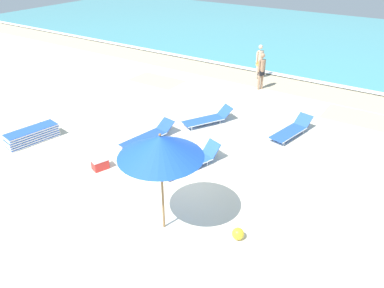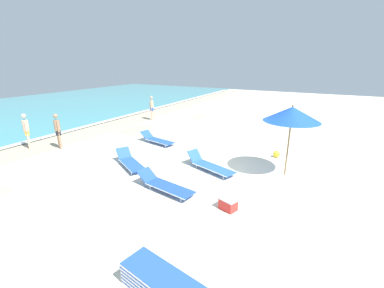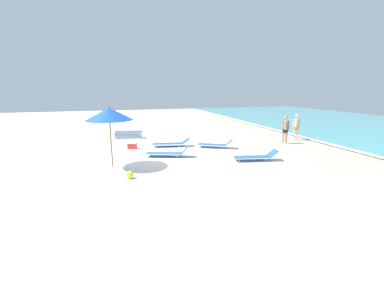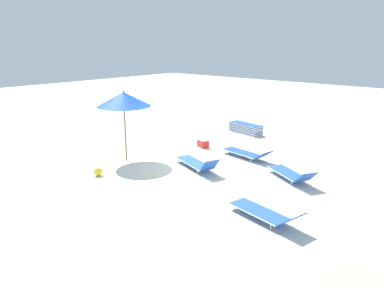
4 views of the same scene
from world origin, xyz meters
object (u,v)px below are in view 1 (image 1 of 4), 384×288
(beach_umbrella, at_px, (160,147))
(beachgoer_wading_adult, at_px, (260,60))
(lounger_stack, at_px, (32,135))
(sun_lounger_near_water_right, at_px, (191,161))
(sun_lounger_near_water_left, at_px, (292,130))
(sun_lounger_under_umbrella, at_px, (148,136))
(beach_ball, at_px, (238,234))
(cooler_box, at_px, (100,164))
(sun_lounger_beside_umbrella, at_px, (208,118))
(beachgoer_shoreline_child, at_px, (262,69))

(beach_umbrella, relative_size, beachgoer_wading_adult, 1.53)
(lounger_stack, distance_m, sun_lounger_near_water_right, 5.98)
(sun_lounger_near_water_left, xyz_separation_m, sun_lounger_near_water_right, (-1.91, -3.93, 0.01))
(beach_umbrella, height_order, sun_lounger_near_water_left, beach_umbrella)
(beach_umbrella, distance_m, sun_lounger_under_umbrella, 5.16)
(beach_ball, bearing_deg, cooler_box, 175.48)
(beach_umbrella, distance_m, sun_lounger_beside_umbrella, 6.57)
(beachgoer_wading_adult, bearing_deg, sun_lounger_near_water_right, -143.00)
(beach_umbrella, distance_m, sun_lounger_near_water_right, 3.62)
(sun_lounger_beside_umbrella, bearing_deg, sun_lounger_near_water_right, -39.29)
(sun_lounger_near_water_right, bearing_deg, beach_umbrella, -50.86)
(sun_lounger_near_water_right, distance_m, beachgoer_shoreline_child, 7.83)
(beachgoer_wading_adult, bearing_deg, beachgoer_shoreline_child, -126.39)
(sun_lounger_under_umbrella, bearing_deg, lounger_stack, -136.26)
(beachgoer_wading_adult, distance_m, cooler_box, 10.80)
(cooler_box, bearing_deg, beach_umbrella, -87.97)
(sun_lounger_near_water_right, distance_m, beachgoer_wading_adult, 9.29)
(sun_lounger_beside_umbrella, distance_m, sun_lounger_near_water_left, 3.24)
(beachgoer_wading_adult, distance_m, beachgoer_shoreline_child, 1.55)
(sun_lounger_near_water_right, bearing_deg, beach_ball, -17.82)
(sun_lounger_under_umbrella, xyz_separation_m, beach_ball, (5.04, -2.70, -0.06))
(lounger_stack, distance_m, beachgoer_shoreline_child, 10.54)
(sun_lounger_near_water_left, relative_size, cooler_box, 3.71)
(beach_umbrella, bearing_deg, sun_lounger_near_water_left, 82.30)
(beach_ball, bearing_deg, lounger_stack, 177.58)
(sun_lounger_under_umbrella, height_order, beach_ball, sun_lounger_under_umbrella)
(beach_umbrella, relative_size, beach_ball, 8.91)
(beachgoer_wading_adult, distance_m, beach_ball, 12.09)
(cooler_box, bearing_deg, sun_lounger_near_water_right, -35.02)
(sun_lounger_under_umbrella, height_order, beachgoer_shoreline_child, beachgoer_shoreline_child)
(sun_lounger_under_umbrella, bearing_deg, sun_lounger_beside_umbrella, 76.33)
(lounger_stack, height_order, sun_lounger_beside_umbrella, sun_lounger_beside_umbrella)
(lounger_stack, distance_m, sun_lounger_under_umbrella, 4.18)
(sun_lounger_near_water_right, relative_size, beachgoer_shoreline_child, 1.29)
(sun_lounger_beside_umbrella, xyz_separation_m, sun_lounger_near_water_left, (3.12, 0.87, -0.00))
(sun_lounger_beside_umbrella, height_order, sun_lounger_near_water_left, sun_lounger_beside_umbrella)
(sun_lounger_beside_umbrella, relative_size, beach_ball, 6.81)
(lounger_stack, bearing_deg, sun_lounger_beside_umbrella, 57.09)
(beach_umbrella, bearing_deg, beachgoer_wading_adult, 103.38)
(beachgoer_shoreline_child, xyz_separation_m, beach_ball, (3.86, -9.79, -0.85))
(beach_ball, distance_m, cooler_box, 5.15)
(sun_lounger_near_water_right, height_order, cooler_box, sun_lounger_near_water_right)
(beach_umbrella, bearing_deg, cooler_box, 162.43)
(beach_umbrella, xyz_separation_m, sun_lounger_under_umbrella, (-3.27, 3.36, -2.15))
(sun_lounger_near_water_left, xyz_separation_m, beachgoer_shoreline_child, (-2.99, 3.78, 0.79))
(sun_lounger_under_umbrella, bearing_deg, cooler_box, -82.60)
(sun_lounger_under_umbrella, height_order, cooler_box, sun_lounger_under_umbrella)
(lounger_stack, height_order, cooler_box, lounger_stack)
(beach_umbrella, relative_size, sun_lounger_near_water_right, 1.19)
(cooler_box, bearing_deg, sun_lounger_near_water_left, -17.63)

